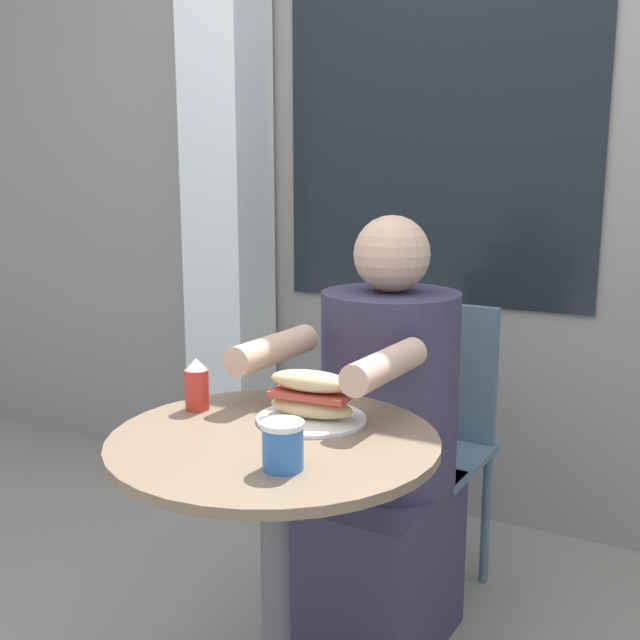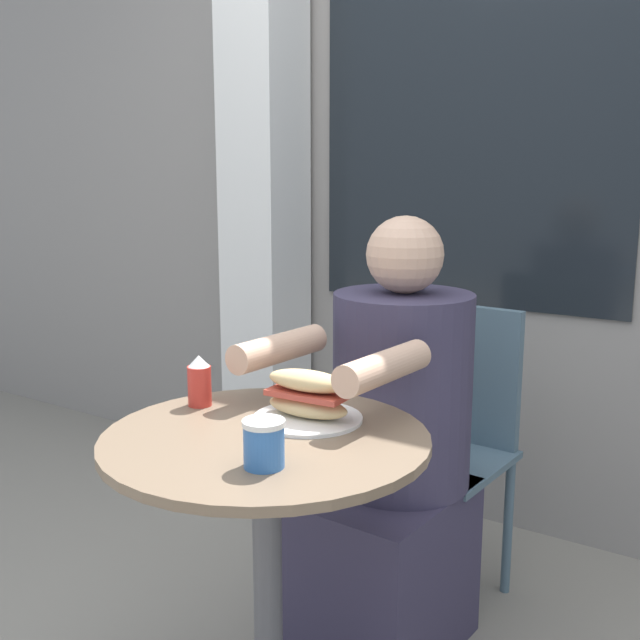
# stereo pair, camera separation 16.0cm
# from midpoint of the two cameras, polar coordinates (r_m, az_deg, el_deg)

# --- Properties ---
(storefront_wall) EXTENTS (8.00, 0.09, 2.80)m
(storefront_wall) POSITION_cam_midpoint_polar(r_m,az_deg,el_deg) (2.69, 10.62, 14.06)
(storefront_wall) COLOR gray
(storefront_wall) RESTS_ON ground_plane
(lattice_pillar) EXTENTS (0.26, 0.26, 2.40)m
(lattice_pillar) POSITION_cam_midpoint_polar(r_m,az_deg,el_deg) (2.94, -8.61, 9.90)
(lattice_pillar) COLOR silver
(lattice_pillar) RESTS_ON ground_plane
(cafe_table) EXTENTS (0.66, 0.66, 0.75)m
(cafe_table) POSITION_cam_midpoint_polar(r_m,az_deg,el_deg) (1.58, -6.46, -15.87)
(cafe_table) COLOR brown
(cafe_table) RESTS_ON ground_plane
(diner_chair) EXTENTS (0.40, 0.40, 0.87)m
(diner_chair) POSITION_cam_midpoint_polar(r_m,az_deg,el_deg) (2.29, 6.35, -7.63)
(diner_chair) COLOR slate
(diner_chair) RESTS_ON ground_plane
(seated_diner) EXTENTS (0.38, 0.66, 1.15)m
(seated_diner) POSITION_cam_midpoint_polar(r_m,az_deg,el_deg) (2.00, 2.41, -11.17)
(seated_diner) COLOR #38334C
(seated_diner) RESTS_ON ground_plane
(sandwich_on_plate) EXTENTS (0.23, 0.23, 0.11)m
(sandwich_on_plate) POSITION_cam_midpoint_polar(r_m,az_deg,el_deg) (1.57, -3.61, -6.14)
(sandwich_on_plate) COLOR white
(sandwich_on_plate) RESTS_ON cafe_table
(drink_cup) EXTENTS (0.08, 0.08, 0.09)m
(drink_cup) POSITION_cam_midpoint_polar(r_m,az_deg,el_deg) (1.33, -6.35, -9.51)
(drink_cup) COLOR #336BB7
(drink_cup) RESTS_ON cafe_table
(condiment_bottle) EXTENTS (0.05, 0.05, 0.12)m
(condiment_bottle) POSITION_cam_midpoint_polar(r_m,az_deg,el_deg) (1.67, -12.11, -4.88)
(condiment_bottle) COLOR red
(condiment_bottle) RESTS_ON cafe_table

